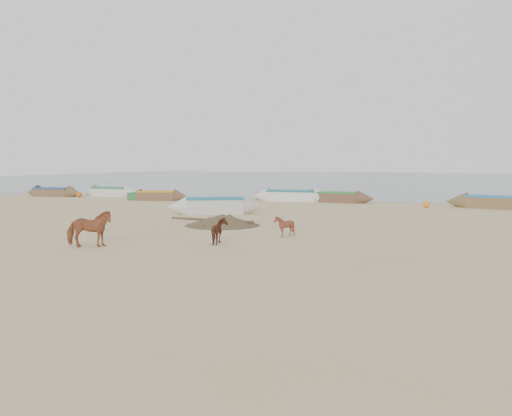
{
  "coord_description": "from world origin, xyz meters",
  "views": [
    {
      "loc": [
        6.48,
        -16.61,
        2.97
      ],
      "look_at": [
        0.0,
        4.0,
        1.0
      ],
      "focal_mm": 35.0,
      "sensor_mm": 36.0,
      "label": 1
    }
  ],
  "objects_px": {
    "calf_right": "(220,231)",
    "near_canoe": "(215,206)",
    "cow_adult": "(89,229)",
    "calf_front": "(284,226)"
  },
  "relations": [
    {
      "from": "cow_adult",
      "to": "calf_front",
      "type": "xyz_separation_m",
      "value": [
        5.92,
        4.5,
        -0.22
      ]
    },
    {
      "from": "cow_adult",
      "to": "near_canoe",
      "type": "xyz_separation_m",
      "value": [
        -0.11,
        11.93,
        -0.17
      ]
    },
    {
      "from": "calf_right",
      "to": "near_canoe",
      "type": "bearing_deg",
      "value": -10.65
    },
    {
      "from": "calf_front",
      "to": "calf_right",
      "type": "bearing_deg",
      "value": -43.8
    },
    {
      "from": "calf_right",
      "to": "near_canoe",
      "type": "relative_size",
      "value": 0.17
    },
    {
      "from": "calf_right",
      "to": "near_canoe",
      "type": "distance_m",
      "value": 10.69
    },
    {
      "from": "calf_front",
      "to": "calf_right",
      "type": "relative_size",
      "value": 0.94
    },
    {
      "from": "calf_front",
      "to": "near_canoe",
      "type": "relative_size",
      "value": 0.16
    },
    {
      "from": "calf_front",
      "to": "cow_adult",
      "type": "bearing_deg",
      "value": -59.34
    },
    {
      "from": "calf_right",
      "to": "near_canoe",
      "type": "height_order",
      "value": "near_canoe"
    }
  ]
}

